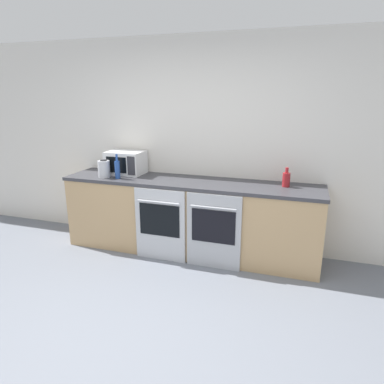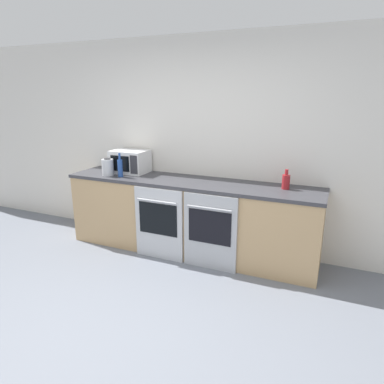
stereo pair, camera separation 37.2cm
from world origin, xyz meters
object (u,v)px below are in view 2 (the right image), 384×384
(bottle_blue, at_px, (120,168))
(oven_right, at_px, (210,232))
(kettle, at_px, (108,167))
(oven_left, at_px, (159,224))
(microwave, at_px, (130,161))
(bottle_red, at_px, (286,181))

(bottle_blue, bearing_deg, oven_right, -7.85)
(kettle, bearing_deg, oven_right, -6.91)
(oven_left, relative_size, microwave, 1.88)
(oven_right, distance_m, bottle_blue, 1.41)
(kettle, bearing_deg, oven_left, -12.25)
(oven_left, xyz_separation_m, microwave, (-0.65, 0.44, 0.62))
(oven_left, height_order, kettle, kettle)
(oven_left, bearing_deg, oven_right, 0.00)
(oven_right, xyz_separation_m, microwave, (-1.30, 0.44, 0.62))
(oven_right, distance_m, microwave, 1.50)
(oven_left, distance_m, oven_right, 0.65)
(oven_right, xyz_separation_m, bottle_blue, (-1.27, 0.18, 0.59))
(oven_left, height_order, oven_right, same)
(oven_right, bearing_deg, bottle_blue, 172.15)
(oven_left, height_order, bottle_blue, bottle_blue)
(oven_left, distance_m, bottle_red, 1.53)
(oven_left, distance_m, kettle, 1.01)
(microwave, relative_size, kettle, 2.10)
(oven_left, xyz_separation_m, bottle_red, (1.37, 0.41, 0.56))
(kettle, bearing_deg, bottle_red, 6.00)
(bottle_red, bearing_deg, bottle_blue, -173.38)
(bottle_red, bearing_deg, microwave, 178.98)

